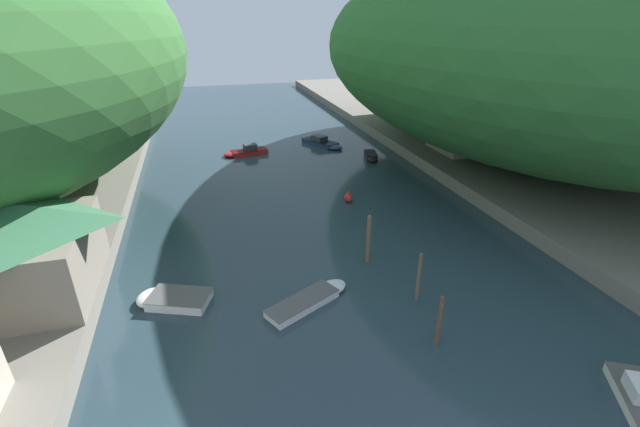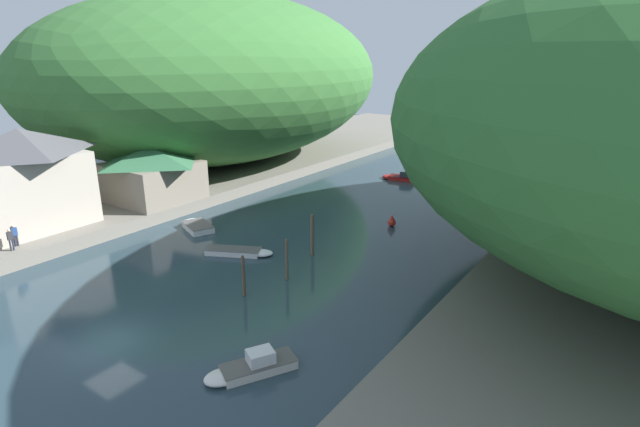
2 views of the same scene
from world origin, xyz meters
TOP-DOWN VIEW (x-y plane):
  - water_surface at (0.00, 30.00)m, footprint 130.00×130.00m
  - left_bank at (-24.90, 30.00)m, footprint 22.00×120.00m
  - hillside_left at (-26.00, 33.87)m, footprint 36.29×50.81m
  - waterfront_building at (-19.14, 5.60)m, footprint 6.88×9.39m
  - boathouse_shed at (-17.79, 16.68)m, footprint 8.37×8.14m
  - right_bank_cottage at (18.95, 33.46)m, footprint 4.74×6.17m
  - boat_near_quay at (-2.66, 13.25)m, footprint 5.41×3.68m
  - boat_cabin_cruiser at (-2.92, 41.85)m, footprint 5.19×2.40m
  - boat_open_rowboat at (-10.21, 15.29)m, footprint 4.47×3.28m
  - boat_yellow_tender at (6.66, 42.92)m, footprint 4.38×6.14m
  - boat_moored_right at (8.31, 2.42)m, footprint 3.48×4.78m
  - boat_navy_launch at (10.20, 36.25)m, footprint 1.93×3.43m
  - mooring_post_nearest at (2.33, 8.31)m, footprint 0.21×0.21m
  - mooring_post_second at (3.08, 11.84)m, footprint 0.20×0.20m
  - mooring_post_middle at (1.94, 16.42)m, footprint 0.27×0.27m
  - channel_buoy_near at (3.95, 25.97)m, footprint 0.74×0.74m
  - person_on_quay at (-15.14, 2.02)m, footprint 0.25×0.40m
  - person_by_boathouse at (-15.83, 2.65)m, footprint 0.30×0.42m

SIDE VIEW (x-z plane):
  - water_surface at x=0.00m, z-range 0.00..0.00m
  - boat_near_quay at x=-2.66m, z-range 0.00..0.46m
  - boat_open_rowboat at x=-10.21m, z-range 0.00..0.55m
  - boat_navy_launch at x=10.20m, z-range 0.00..0.66m
  - boat_yellow_tender at x=6.66m, z-range -0.21..0.89m
  - boat_moored_right at x=8.31m, z-range -0.22..0.91m
  - boat_cabin_cruiser at x=-2.92m, z-range -0.22..0.93m
  - channel_buoy_near at x=3.95m, z-range -0.12..0.98m
  - left_bank at x=-24.90m, z-range 0.00..1.15m
  - mooring_post_nearest at x=2.33m, z-range 0.01..2.87m
  - mooring_post_second at x=3.08m, z-range 0.01..3.05m
  - mooring_post_middle at x=1.94m, z-range 0.01..3.37m
  - person_on_quay at x=-15.14m, z-range 1.28..2.97m
  - person_by_boathouse at x=-15.83m, z-range 1.28..2.97m
  - right_bank_cottage at x=18.95m, z-range 1.22..6.06m
  - boathouse_shed at x=-17.79m, z-range 1.24..6.61m
  - waterfront_building at x=-19.14m, z-range 1.28..9.56m
  - hillside_left at x=-26.00m, z-range 1.15..22.45m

